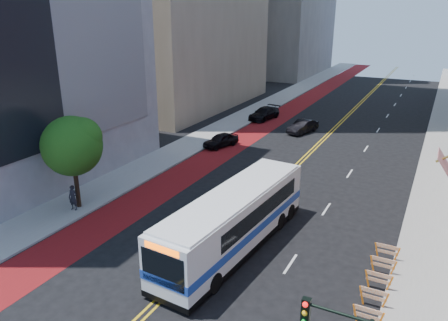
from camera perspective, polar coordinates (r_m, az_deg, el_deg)
ground at (r=23.23m, az=-8.31°, el=-17.46°), size 160.00×160.00×0.00m
sidewalk_left at (r=52.38m, az=-0.30°, el=4.22°), size 4.00×140.00×0.15m
sidewalk_right at (r=46.97m, az=26.70°, el=0.26°), size 4.00×140.00×0.15m
bus_lane_paint at (r=50.79m, az=3.62°, el=3.60°), size 3.60×140.00×0.01m
center_line_inner at (r=48.34m, az=12.26°, el=2.36°), size 0.14×140.00×0.01m
center_line_outer at (r=48.26m, az=12.67°, el=2.30°), size 0.14×140.00×0.01m
lane_dashes at (r=55.05m, az=19.49°, el=3.77°), size 0.14×98.20×0.01m
construction_barriers at (r=22.64m, az=18.64°, el=-17.40°), size 1.42×10.91×1.00m
street_tree at (r=31.96m, az=-19.15°, el=2.09°), size 4.20×4.20×6.70m
transit_bus at (r=26.26m, az=1.48°, el=-7.64°), size 3.98×13.52×3.67m
car_a at (r=45.58m, az=-0.42°, el=2.69°), size 2.92×4.45×1.41m
car_b at (r=51.49m, az=10.24°, el=4.40°), size 2.77×4.75×1.48m
car_c at (r=57.10m, az=5.26°, el=6.14°), size 3.03×5.58×1.53m
pedestrian at (r=32.85m, az=-19.12°, el=-4.62°), size 0.73×0.54×1.83m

